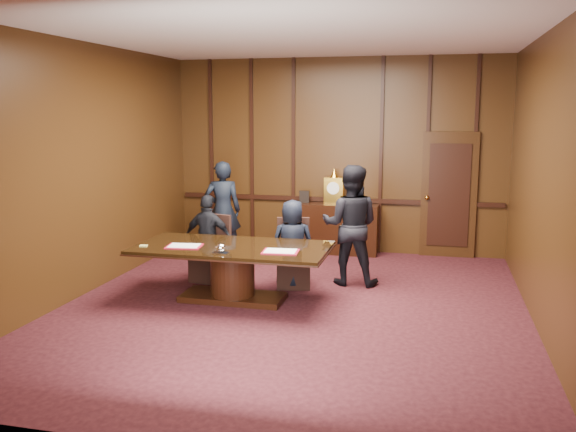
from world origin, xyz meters
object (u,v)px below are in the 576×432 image
object	(u,v)px
signatory_left	(208,239)
witness_left	(223,210)
sideboard	(334,226)
witness_right	(350,225)
signatory_right	(293,244)
conference_table	(232,264)

from	to	relation	value
signatory_left	witness_left	bearing A→B (deg)	-74.32
sideboard	witness_left	size ratio (longest dim) A/B	0.94
witness_left	witness_right	world-z (taller)	witness_right
signatory_left	signatory_right	xyz separation A→B (m)	(1.30, 0.00, -0.01)
witness_left	conference_table	bearing A→B (deg)	96.31
sideboard	conference_table	bearing A→B (deg)	-105.60
signatory_right	sideboard	bearing A→B (deg)	-113.19
signatory_left	witness_left	distance (m)	1.50
conference_table	signatory_right	distance (m)	1.04
sideboard	witness_right	bearing A→B (deg)	-73.59
conference_table	witness_left	xyz separation A→B (m)	(-0.94, 2.26, 0.34)
signatory_left	signatory_right	size ratio (longest dim) A/B	1.02
sideboard	signatory_right	distance (m)	2.33
witness_left	witness_right	xyz separation A→B (m)	(2.38, -1.07, 0.04)
conference_table	witness_left	distance (m)	2.47
conference_table	witness_left	bearing A→B (deg)	112.61
conference_table	witness_right	size ratio (longest dim) A/B	1.47
conference_table	witness_left	size ratio (longest dim) A/B	1.54
conference_table	signatory_left	world-z (taller)	signatory_left
conference_table	signatory_left	bearing A→B (deg)	129.09
signatory_right	witness_right	world-z (taller)	witness_right
conference_table	witness_right	xyz separation A→B (m)	(1.44, 1.19, 0.38)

